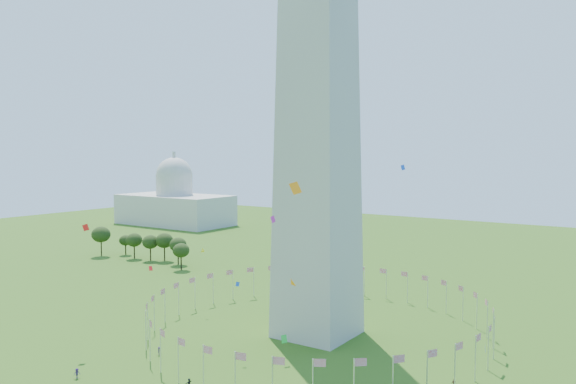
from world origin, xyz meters
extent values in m
cylinder|color=silver|center=(40.00, 50.00, 4.50)|extent=(0.24, 0.24, 9.00)
cylinder|color=silver|center=(39.39, 56.95, 4.50)|extent=(0.24, 0.24, 9.00)
cylinder|color=silver|center=(37.59, 63.68, 4.50)|extent=(0.24, 0.24, 9.00)
cylinder|color=silver|center=(34.64, 70.00, 4.50)|extent=(0.24, 0.24, 9.00)
cylinder|color=silver|center=(30.64, 75.71, 4.50)|extent=(0.24, 0.24, 9.00)
cylinder|color=silver|center=(25.71, 80.64, 4.50)|extent=(0.24, 0.24, 9.00)
cylinder|color=silver|center=(20.00, 84.64, 4.50)|extent=(0.24, 0.24, 9.00)
cylinder|color=silver|center=(13.68, 87.59, 4.50)|extent=(0.24, 0.24, 9.00)
cylinder|color=silver|center=(6.95, 89.39, 4.50)|extent=(0.24, 0.24, 9.00)
cylinder|color=silver|center=(0.00, 90.00, 4.50)|extent=(0.24, 0.24, 9.00)
cylinder|color=silver|center=(-6.95, 89.39, 4.50)|extent=(0.24, 0.24, 9.00)
cylinder|color=silver|center=(-13.68, 87.59, 4.50)|extent=(0.24, 0.24, 9.00)
cylinder|color=silver|center=(-20.00, 84.64, 4.50)|extent=(0.24, 0.24, 9.00)
cylinder|color=silver|center=(-25.71, 80.64, 4.50)|extent=(0.24, 0.24, 9.00)
cylinder|color=silver|center=(-30.64, 75.71, 4.50)|extent=(0.24, 0.24, 9.00)
cylinder|color=silver|center=(-34.64, 70.00, 4.50)|extent=(0.24, 0.24, 9.00)
cylinder|color=silver|center=(-37.59, 63.68, 4.50)|extent=(0.24, 0.24, 9.00)
cylinder|color=silver|center=(-39.39, 56.95, 4.50)|extent=(0.24, 0.24, 9.00)
cylinder|color=silver|center=(-40.00, 50.00, 4.50)|extent=(0.24, 0.24, 9.00)
cylinder|color=silver|center=(-39.39, 43.05, 4.50)|extent=(0.24, 0.24, 9.00)
cylinder|color=silver|center=(-37.59, 36.32, 4.50)|extent=(0.24, 0.24, 9.00)
cylinder|color=silver|center=(-34.64, 30.00, 4.50)|extent=(0.24, 0.24, 9.00)
cylinder|color=silver|center=(-30.64, 24.29, 4.50)|extent=(0.24, 0.24, 9.00)
cylinder|color=silver|center=(-25.71, 19.36, 4.50)|extent=(0.24, 0.24, 9.00)
cylinder|color=silver|center=(-20.00, 15.36, 4.50)|extent=(0.24, 0.24, 9.00)
cylinder|color=silver|center=(-13.68, 12.41, 4.50)|extent=(0.24, 0.24, 9.00)
cylinder|color=silver|center=(-6.95, 10.61, 4.50)|extent=(0.24, 0.24, 9.00)
cylinder|color=silver|center=(0.00, 10.00, 4.50)|extent=(0.24, 0.24, 9.00)
cylinder|color=silver|center=(6.95, 10.61, 4.50)|extent=(0.24, 0.24, 9.00)
cylinder|color=silver|center=(13.68, 12.41, 4.50)|extent=(0.24, 0.24, 9.00)
cylinder|color=silver|center=(25.71, 19.36, 4.50)|extent=(0.24, 0.24, 9.00)
cylinder|color=silver|center=(30.64, 24.29, 4.50)|extent=(0.24, 0.24, 9.00)
cylinder|color=silver|center=(34.64, 30.00, 4.50)|extent=(0.24, 0.24, 9.00)
cylinder|color=silver|center=(37.59, 36.32, 4.50)|extent=(0.24, 0.24, 9.00)
cylinder|color=silver|center=(39.39, 43.05, 4.50)|extent=(0.24, 0.24, 9.00)
imported|color=#391A50|center=(-21.23, 19.03, 0.89)|extent=(1.27, 1.28, 1.79)
imported|color=black|center=(-4.04, 10.44, 0.85)|extent=(0.68, 1.57, 1.69)
imported|color=#31194D|center=(-25.09, 1.33, 0.97)|extent=(1.17, 1.43, 1.94)
imported|color=#5B1420|center=(36.96, 38.00, 0.83)|extent=(1.07, 1.14, 1.66)
plane|color=orange|center=(11.83, 21.46, 19.70)|extent=(1.61, 1.48, 1.98)
plane|color=orange|center=(21.66, 7.39, 38.34)|extent=(1.70, 1.96, 2.12)
plane|color=red|center=(-41.31, 15.90, 26.65)|extent=(0.38, 1.88, 1.85)
plane|color=yellow|center=(-37.05, 50.17, 16.70)|extent=(0.22, 1.51, 1.52)
plane|color=blue|center=(-7.65, 29.25, 15.36)|extent=(1.11, 0.29, 1.15)
plane|color=#CC2699|center=(-0.10, 31.91, 29.70)|extent=(1.60, 0.55, 1.66)
plane|color=blue|center=(20.33, 52.34, 40.49)|extent=(0.25, 1.34, 1.34)
plane|color=blue|center=(43.00, 36.00, 9.13)|extent=(0.72, 1.67, 1.81)
plane|color=green|center=(3.63, 30.61, 5.00)|extent=(1.78, 0.65, 1.71)
plane|color=red|center=(-61.28, 53.06, 8.44)|extent=(0.90, 1.45, 1.39)
ellipsoid|color=#2D4517|center=(-129.21, 87.07, 6.13)|extent=(7.85, 7.85, 12.26)
ellipsoid|color=#2D4517|center=(-122.85, 94.67, 4.17)|extent=(5.34, 5.34, 8.34)
ellipsoid|color=#2D4517|center=(-113.10, 91.07, 5.15)|extent=(6.60, 6.60, 10.31)
ellipsoid|color=#2D4517|center=(-104.02, 91.62, 5.10)|extent=(6.53, 6.53, 10.21)
ellipsoid|color=#2D4517|center=(-98.88, 94.41, 5.54)|extent=(7.08, 7.08, 11.07)
ellipsoid|color=#2D4517|center=(-89.01, 92.21, 5.20)|extent=(6.66, 6.66, 10.40)
ellipsoid|color=#2D4517|center=(-80.81, 85.62, 4.91)|extent=(6.28, 6.28, 9.82)
camera|label=1|loc=(68.28, -63.56, 43.68)|focal=35.00mm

